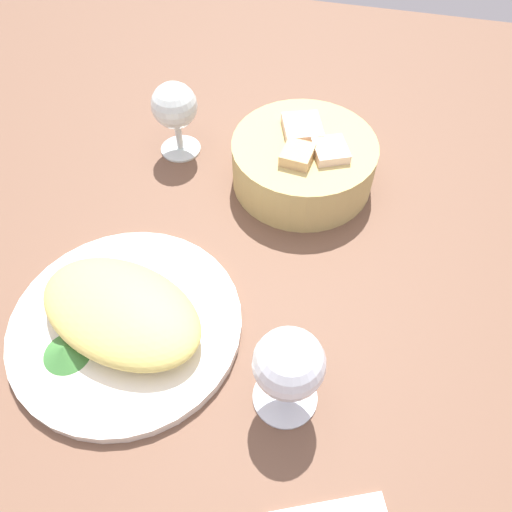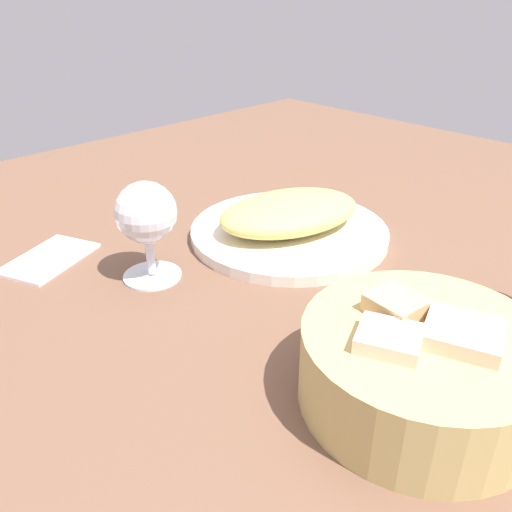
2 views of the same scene
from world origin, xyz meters
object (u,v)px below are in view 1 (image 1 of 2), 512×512
object	(u,v)px
wine_glass_far	(175,109)
wine_glass_near	(289,367)
bread_basket	(304,161)
plate	(126,324)

from	to	relation	value
wine_glass_far	wine_glass_near	bearing A→B (deg)	-56.43
bread_basket	plate	bearing A→B (deg)	-118.41
plate	wine_glass_near	world-z (taller)	wine_glass_near
wine_glass_near	wine_glass_far	bearing A→B (deg)	123.57
wine_glass_near	plate	bearing A→B (deg)	168.16
plate	wine_glass_far	world-z (taller)	wine_glass_far
wine_glass_far	bread_basket	bearing A→B (deg)	-7.18
plate	wine_glass_far	size ratio (longest dim) A/B	2.34
plate	wine_glass_near	xyz separation A→B (cm)	(19.08, -4.00, 6.78)
wine_glass_near	bread_basket	bearing A→B (deg)	96.98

